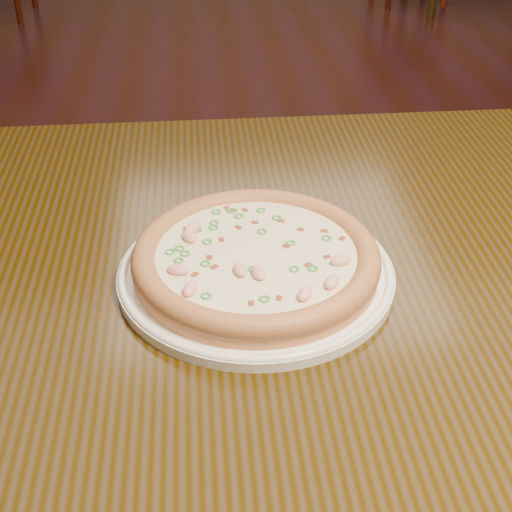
{
  "coord_description": "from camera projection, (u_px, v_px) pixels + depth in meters",
  "views": [
    {
      "loc": [
        -0.42,
        -1.38,
        1.23
      ],
      "look_at": [
        -0.37,
        -0.73,
        0.78
      ],
      "focal_mm": 50.0,
      "sensor_mm": 36.0,
      "label": 1
    }
  ],
  "objects": [
    {
      "name": "ground",
      "position": [
        371.0,
        339.0,
        1.86
      ],
      "size": [
        9.0,
        9.0,
        0.0
      ],
      "primitive_type": "plane",
      "color": "black"
    },
    {
      "name": "pizza",
      "position": [
        256.0,
        258.0,
        0.8
      ],
      "size": [
        0.28,
        0.28,
        0.03
      ],
      "color": "#C3844D",
      "rests_on": "plate"
    },
    {
      "name": "plate",
      "position": [
        256.0,
        272.0,
        0.81
      ],
      "size": [
        0.31,
        0.31,
        0.02
      ],
      "color": "white",
      "rests_on": "hero_table"
    },
    {
      "name": "hero_table",
      "position": [
        345.0,
        312.0,
        0.92
      ],
      "size": [
        1.2,
        0.8,
        0.75
      ],
      "color": "black",
      "rests_on": "ground"
    }
  ]
}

